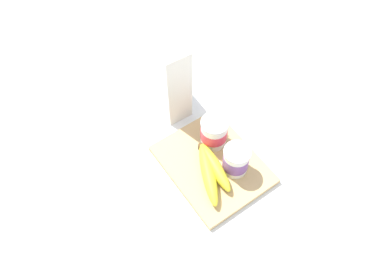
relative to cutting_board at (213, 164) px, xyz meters
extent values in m
plane|color=white|center=(0.00, 0.00, -0.01)|extent=(2.40, 2.40, 0.00)
cube|color=tan|center=(0.00, 0.00, 0.00)|extent=(0.28, 0.23, 0.02)
cube|color=white|center=(-0.28, 0.02, 0.12)|extent=(0.20, 0.08, 0.25)
cylinder|color=white|center=(-0.06, 0.04, 0.05)|extent=(0.07, 0.07, 0.08)
cylinder|color=#DB384C|center=(-0.06, 0.04, 0.05)|extent=(0.07, 0.07, 0.04)
cylinder|color=silver|center=(-0.06, 0.04, 0.09)|extent=(0.07, 0.07, 0.00)
cylinder|color=white|center=(0.05, 0.04, 0.05)|extent=(0.07, 0.07, 0.08)
cylinder|color=#7A4C99|center=(0.05, 0.04, 0.05)|extent=(0.07, 0.07, 0.04)
cylinder|color=silver|center=(0.05, 0.04, 0.09)|extent=(0.07, 0.07, 0.00)
ellipsoid|color=yellow|center=(0.03, -0.04, 0.03)|extent=(0.18, 0.11, 0.04)
ellipsoid|color=yellow|center=(0.02, -0.01, 0.03)|extent=(0.16, 0.06, 0.04)
cylinder|color=brown|center=(-0.06, 0.00, 0.02)|extent=(0.01, 0.01, 0.02)
camera|label=1|loc=(0.39, -0.34, 0.91)|focal=36.27mm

